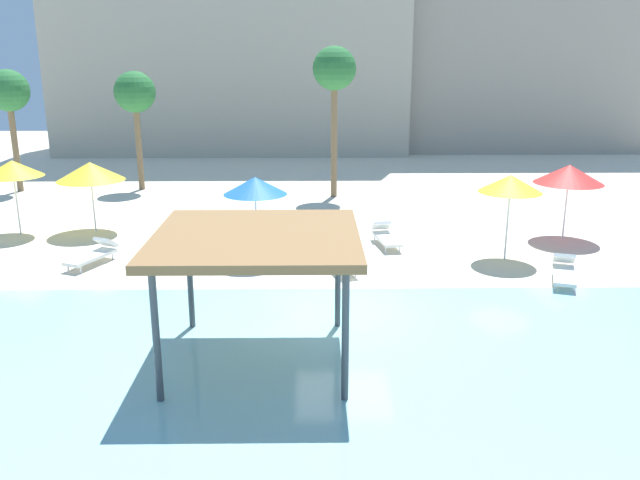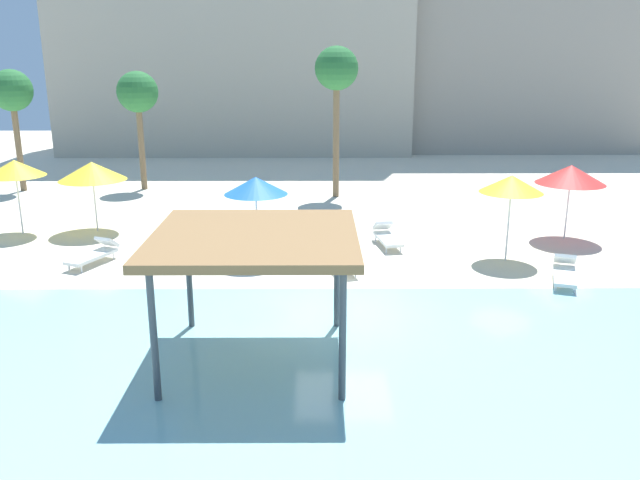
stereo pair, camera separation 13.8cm
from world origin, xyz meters
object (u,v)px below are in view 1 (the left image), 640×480
Objects in this scene: shade_pavilion at (257,242)px; beach_umbrella_red_2 at (569,174)px; lounge_chair_3 at (338,259)px; palm_tree_0 at (135,94)px; lounge_chair_0 at (564,271)px; palm_tree_1 at (8,93)px; beach_umbrella_yellow_1 at (511,184)px; palm_tree_2 at (334,72)px; beach_umbrella_yellow_4 at (12,169)px; lounge_chair_4 at (94,254)px; beach_umbrella_blue_3 at (255,186)px; lounge_chair_1 at (386,236)px; beach_umbrella_yellow_6 at (90,171)px.

shade_pavilion is 1.58× the size of beach_umbrella_red_2.
palm_tree_0 is at bearing -160.40° from lounge_chair_3.
palm_tree_1 is at bearing -103.39° from lounge_chair_0.
beach_umbrella_yellow_1 is 0.49× the size of palm_tree_0.
palm_tree_2 reaches higher than palm_tree_0.
beach_umbrella_yellow_4 reaches higher than lounge_chair_4.
lounge_chair_3 is (2.54, -1.11, -2.03)m from beach_umbrella_blue_3.
palm_tree_0 is (-10.67, 9.65, 4.13)m from lounge_chair_1.
beach_umbrella_yellow_4 is 1.36× the size of lounge_chair_3.
palm_tree_1 is at bearing 128.41° from beach_umbrella_yellow_6.
beach_umbrella_yellow_1 reaches higher than lounge_chair_1.
beach_umbrella_yellow_1 is 16.97m from beach_umbrella_yellow_4.
palm_tree_0 is 0.98× the size of palm_tree_1.
lounge_chair_1 is at bearing 19.04° from beach_umbrella_blue_3.
palm_tree_0 is (-7.03, 18.32, 1.83)m from shade_pavilion.
lounge_chair_3 is 19.28m from palm_tree_1.
beach_umbrella_yellow_4 is at bearing -105.66° from lounge_chair_1.
palm_tree_2 reaches higher than beach_umbrella_yellow_1.
beach_umbrella_yellow_4 is 1.36× the size of lounge_chair_0.
lounge_chair_3 is at bearing -39.12° from palm_tree_1.
shade_pavilion is 16.94m from palm_tree_2.
beach_umbrella_yellow_6 is 1.29× the size of lounge_chair_0.
beach_umbrella_yellow_6 is at bearing 151.57° from beach_umbrella_blue_3.
shade_pavilion is 22.07m from palm_tree_1.
beach_umbrella_yellow_1 is 5.82m from lounge_chair_3.
lounge_chair_0 is 1.01× the size of lounge_chair_1.
beach_umbrella_blue_3 is at bearing 118.57° from lounge_chair_4.
lounge_chair_4 is (-13.96, 1.90, 0.00)m from lounge_chair_0.
palm_tree_1 is at bearing -176.36° from palm_tree_0.
beach_umbrella_yellow_4 is (-8.78, 3.01, 0.04)m from beach_umbrella_blue_3.
palm_tree_0 reaches higher than beach_umbrella_yellow_4.
beach_umbrella_yellow_4 is 8.70m from palm_tree_0.
beach_umbrella_blue_3 is 1.33× the size of lounge_chair_4.
beach_umbrella_yellow_1 is 1.37× the size of lounge_chair_0.
lounge_chair_4 is (3.76, -3.48, -2.07)m from beach_umbrella_yellow_4.
lounge_chair_0 is at bearing 30.12° from shade_pavilion.
palm_tree_1 is (-3.28, 7.75, 2.15)m from beach_umbrella_yellow_4.
shade_pavilion is 0.63× the size of palm_tree_2.
beach_umbrella_red_2 is 5.25m from lounge_chair_0.
beach_umbrella_yellow_1 reaches higher than beach_umbrella_yellow_6.
lounge_chair_4 is at bearing -111.44° from lounge_chair_3.
lounge_chair_4 is (-5.64, 6.73, -2.30)m from shade_pavilion.
lounge_chair_4 is at bearing -42.75° from beach_umbrella_yellow_4.
beach_umbrella_blue_3 is 7.03m from beach_umbrella_yellow_6.
beach_umbrella_yellow_6 is at bearing -88.34° from palm_tree_0.
shade_pavilion is 2.11× the size of lounge_chair_4.
palm_tree_2 reaches higher than shade_pavilion.
lounge_chair_1 is 9.55m from palm_tree_2.
beach_umbrella_yellow_4 is 1.36× the size of lounge_chair_4.
beach_umbrella_blue_3 is 0.40× the size of palm_tree_2.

